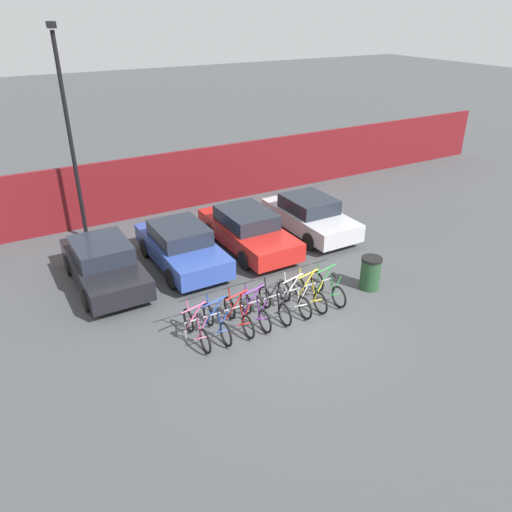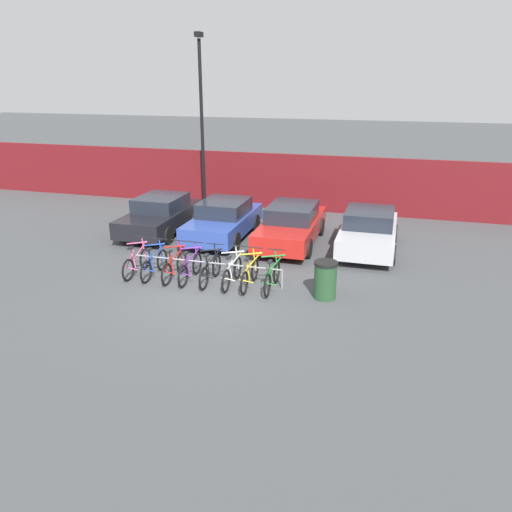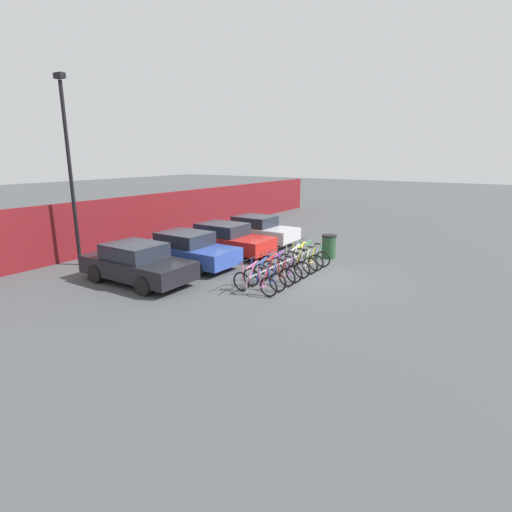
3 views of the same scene
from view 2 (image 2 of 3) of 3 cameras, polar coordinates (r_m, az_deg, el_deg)
ground_plane at (r=14.00m, az=-4.84°, el=-3.96°), size 120.00×120.00×0.00m
hoarding_wall at (r=22.38m, az=3.71°, el=8.44°), size 36.00×0.16×2.46m
bike_rack at (r=14.58m, az=-6.00°, el=-0.89°), size 4.73×0.04×0.57m
bicycle_pink at (r=15.37m, az=-13.47°, el=-0.72°), size 0.68×1.71×1.05m
bicycle_blue at (r=15.10m, az=-11.56°, el=-0.94°), size 0.68×1.71×1.05m
bicycle_red at (r=14.83m, az=-9.32°, el=-1.19°), size 0.68×1.71×1.05m
bicycle_purple at (r=14.63m, az=-7.53°, el=-1.39°), size 0.68×1.71×1.05m
bicycle_black at (r=14.40m, az=-5.24°, el=-1.64°), size 0.68×1.71×1.05m
bicycle_white at (r=14.19m, az=-2.76°, el=-1.91°), size 0.68×1.71×1.05m
bicycle_yellow at (r=14.04m, az=-0.72°, el=-2.13°), size 0.68×1.71×1.05m
bicycle_green at (r=13.88m, az=1.86°, el=-2.41°), size 0.68×1.71×1.05m
car_black at (r=19.33m, az=-10.84°, el=4.66°), size 1.91×4.23×1.40m
car_blue at (r=18.34m, az=-3.71°, el=4.16°), size 1.91×4.26×1.40m
car_red at (r=17.72m, az=4.07°, el=3.60°), size 1.91×4.56×1.40m
car_silver at (r=17.40m, az=12.73°, el=2.84°), size 1.91×4.16×1.40m
lamp_post at (r=22.11m, az=-6.23°, el=15.55°), size 0.24×0.44×7.33m
trash_bin at (r=13.44m, az=7.92°, el=-2.71°), size 0.63×0.63×1.03m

